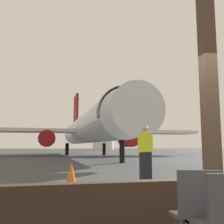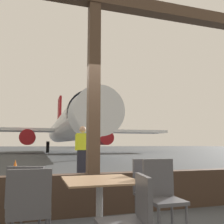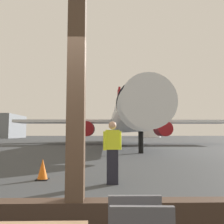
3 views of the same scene
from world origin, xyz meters
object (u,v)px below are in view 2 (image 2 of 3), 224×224
at_px(dining_table, 99,206).
at_px(ground_crew_worker, 82,151).
at_px(traffic_cone, 15,170).
at_px(cafe_chair_aisle_right, 28,200).
at_px(airplane, 68,128).
at_px(cafe_chair_side_extra, 132,217).
at_px(cafe_chair_window_right, 29,206).
at_px(fuel_storage_tank, 88,141).
at_px(cafe_chair_aisle_left, 162,192).
at_px(cafe_chair_window_left, 150,188).

bearing_deg(dining_table, ground_crew_worker, 82.21).
bearing_deg(traffic_cone, ground_crew_worker, -17.51).
height_order(cafe_chair_aisle_right, airplane, airplane).
distance_m(cafe_chair_aisle_right, cafe_chair_side_extra, 1.24).
bearing_deg(cafe_chair_window_right, ground_crew_worker, 75.01).
height_order(cafe_chair_side_extra, traffic_cone, cafe_chair_side_extra).
xyz_separation_m(dining_table, airplane, (3.04, 29.17, 2.86)).
distance_m(dining_table, cafe_chair_window_right, 0.80).
xyz_separation_m(cafe_chair_window_right, traffic_cone, (-0.63, 6.18, -0.24)).
bearing_deg(dining_table, fuel_storage_tank, 78.78).
relative_size(cafe_chair_aisle_left, fuel_storage_tank, 0.14).
xyz_separation_m(cafe_chair_window_left, traffic_cone, (-2.14, 5.69, -0.26)).
height_order(cafe_chair_window_left, cafe_chair_window_right, cafe_chair_window_left).
distance_m(dining_table, traffic_cone, 6.09).
relative_size(cafe_chair_window_left, ground_crew_worker, 0.54).
bearing_deg(fuel_storage_tank, dining_table, -101.22).
height_order(cafe_chair_aisle_right, ground_crew_worker, ground_crew_worker).
bearing_deg(cafe_chair_window_right, traffic_cone, 95.83).
distance_m(airplane, traffic_cone, 23.84).
height_order(cafe_chair_window_right, cafe_chair_side_extra, cafe_chair_window_right).
bearing_deg(ground_crew_worker, traffic_cone, 162.49).
distance_m(cafe_chair_window_left, fuel_storage_tank, 85.86).
bearing_deg(ground_crew_worker, fuel_storage_tank, 78.56).
xyz_separation_m(ground_crew_worker, traffic_cone, (-2.11, 0.66, -0.60)).
bearing_deg(dining_table, cafe_chair_side_extra, -84.63).
relative_size(cafe_chair_window_right, traffic_cone, 1.42).
relative_size(cafe_chair_side_extra, ground_crew_worker, 0.50).
bearing_deg(traffic_cone, cafe_chair_aisle_left, -70.39).
bearing_deg(cafe_chair_window_right, cafe_chair_side_extra, -34.49).
height_order(cafe_chair_aisle_left, fuel_storage_tank, fuel_storage_tank).
bearing_deg(cafe_chair_aisle_right, cafe_chair_aisle_left, -5.90).
relative_size(cafe_chair_aisle_left, ground_crew_worker, 0.55).
xyz_separation_m(cafe_chair_window_right, cafe_chair_side_extra, (0.83, -0.57, -0.01)).
bearing_deg(cafe_chair_aisle_left, fuel_storage_tank, 79.28).
relative_size(airplane, fuel_storage_tank, 4.93).
bearing_deg(dining_table, airplane, 84.05).
height_order(cafe_chair_window_right, fuel_storage_tank, fuel_storage_tank).
xyz_separation_m(cafe_chair_window_right, airplane, (3.79, 29.41, 2.75)).
height_order(cafe_chair_window_right, ground_crew_worker, ground_crew_worker).
bearing_deg(airplane, traffic_cone, -100.78).
relative_size(cafe_chair_window_left, cafe_chair_aisle_left, 0.98).
relative_size(cafe_chair_aisle_left, cafe_chair_side_extra, 1.09).
height_order(dining_table, fuel_storage_tank, fuel_storage_tank).
bearing_deg(ground_crew_worker, cafe_chair_window_right, -104.99).
height_order(cafe_chair_window_left, ground_crew_worker, ground_crew_worker).
distance_m(cafe_chair_window_right, fuel_storage_tank, 86.63).
bearing_deg(cafe_chair_aisle_left, cafe_chair_window_right, -173.71).
xyz_separation_m(airplane, traffic_cone, (-4.42, -23.24, -2.99)).
bearing_deg(cafe_chair_side_extra, cafe_chair_aisle_right, 133.75).
bearing_deg(traffic_cone, airplane, 79.22).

